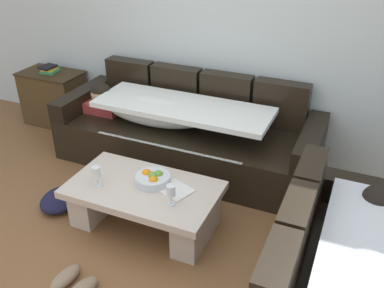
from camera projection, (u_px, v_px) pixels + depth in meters
name	position (u px, v px, depth m)	size (l,w,h in m)	color
ground_plane	(117.00, 276.00, 3.03)	(14.00, 14.00, 0.00)	brown
back_wall	(226.00, 21.00, 4.09)	(9.00, 0.10, 2.70)	silver
couch_along_wall	(183.00, 133.00, 4.25)	(2.59, 0.92, 0.88)	black
coffee_table	(144.00, 201.00, 3.41)	(1.20, 0.68, 0.38)	beige
fruit_bowl	(153.00, 179.00, 3.36)	(0.28, 0.28, 0.10)	silver
wine_glass_near_left	(96.00, 173.00, 3.30)	(0.07, 0.07, 0.17)	silver
wine_glass_near_right	(171.00, 191.00, 3.08)	(0.07, 0.07, 0.17)	silver
open_magazine	(174.00, 189.00, 3.30)	(0.28, 0.21, 0.01)	white
side_cabinet	(54.00, 98.00, 5.06)	(0.72, 0.44, 0.64)	#48351C
book_stack_on_cabinet	(49.00, 69.00, 4.89)	(0.19, 0.22, 0.08)	#338C59
pair_of_shoes	(74.00, 283.00, 2.90)	(0.34, 0.33, 0.09)	#8C7259
crumpled_garment	(60.00, 200.00, 3.72)	(0.40, 0.32, 0.12)	#191933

